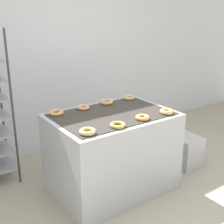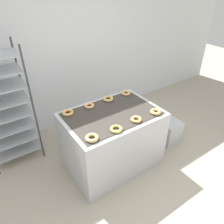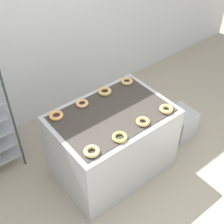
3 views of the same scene
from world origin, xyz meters
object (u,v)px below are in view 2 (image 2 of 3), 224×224
(fryer_machine, at_px, (112,139))
(donut_far_left, at_px, (68,113))
(donut_near_right, at_px, (156,112))
(donut_near_left, at_px, (92,138))
(donut_near_midleft, at_px, (116,129))
(glaze_bin, at_px, (168,131))
(donut_far_midright, at_px, (108,99))
(donut_far_midleft, at_px, (89,106))
(donut_near_midright, at_px, (136,119))
(donut_far_right, at_px, (126,93))
(baking_rack_cart, at_px, (4,108))

(fryer_machine, xyz_separation_m, donut_far_left, (-0.49, 0.32, 0.47))
(donut_near_right, relative_size, donut_far_left, 0.99)
(fryer_machine, distance_m, donut_near_right, 0.75)
(donut_near_left, relative_size, donut_near_midleft, 1.02)
(glaze_bin, relative_size, donut_far_midright, 2.54)
(donut_near_left, relative_size, donut_near_right, 1.04)
(donut_near_left, height_order, donut_near_midleft, donut_near_left)
(glaze_bin, relative_size, donut_near_left, 2.57)
(fryer_machine, height_order, donut_far_left, donut_far_left)
(donut_near_midleft, bearing_deg, donut_far_midleft, 89.75)
(donut_near_midright, height_order, donut_near_right, donut_near_right)
(glaze_bin, height_order, donut_far_right, donut_far_right)
(donut_near_midright, bearing_deg, donut_far_right, 62.81)
(donut_near_right, xyz_separation_m, donut_far_left, (-0.97, 0.64, -0.00))
(donut_near_left, distance_m, donut_near_midright, 0.64)
(donut_near_midleft, xyz_separation_m, donut_near_right, (0.65, 0.01, 0.00))
(donut_far_left, xyz_separation_m, donut_far_right, (0.97, 0.01, 0.00))
(donut_far_left, height_order, donut_far_midleft, donut_far_left)
(donut_near_midleft, relative_size, donut_far_midright, 0.97)
(donut_near_midleft, bearing_deg, donut_near_left, 176.92)
(donut_far_midleft, relative_size, donut_far_midright, 0.90)
(glaze_bin, height_order, donut_far_left, donut_far_left)
(baking_rack_cart, height_order, glaze_bin, baking_rack_cart)
(donut_near_midleft, distance_m, donut_far_midright, 0.74)
(fryer_machine, xyz_separation_m, donut_near_midleft, (-0.17, -0.33, 0.47))
(donut_near_midright, bearing_deg, donut_far_left, 135.53)
(baking_rack_cart, relative_size, glaze_bin, 4.44)
(donut_far_right, bearing_deg, donut_near_midleft, -134.59)
(donut_far_midright, xyz_separation_m, donut_far_right, (0.33, -0.00, -0.00))
(donut_near_right, distance_m, donut_far_midright, 0.73)
(glaze_bin, xyz_separation_m, donut_near_midright, (-0.93, -0.20, 0.72))
(fryer_machine, bearing_deg, donut_near_midleft, -116.94)
(donut_far_midright, bearing_deg, donut_far_left, -178.84)
(donut_far_midleft, bearing_deg, donut_near_midright, -62.99)
(fryer_machine, xyz_separation_m, glaze_bin, (1.08, -0.11, -0.25))
(donut_far_midleft, distance_m, donut_far_midright, 0.32)
(donut_near_right, bearing_deg, donut_far_midright, 116.36)
(donut_near_midright, xyz_separation_m, donut_far_midleft, (-0.32, 0.63, -0.00))
(baking_rack_cart, distance_m, donut_near_left, 1.42)
(donut_far_midleft, bearing_deg, baking_rack_cart, 147.85)
(donut_far_right, bearing_deg, baking_rack_cart, 159.61)
(fryer_machine, bearing_deg, donut_near_right, -33.79)
(fryer_machine, relative_size, donut_far_midright, 8.23)
(fryer_machine, height_order, donut_near_right, donut_near_right)
(donut_far_left, distance_m, donut_far_right, 0.97)
(donut_near_midright, relative_size, donut_near_right, 0.97)
(donut_near_right, bearing_deg, donut_far_right, 89.79)
(donut_near_right, bearing_deg, glaze_bin, 19.51)
(donut_near_right, distance_m, donut_far_midleft, 0.91)
(donut_far_left, xyz_separation_m, donut_far_midright, (0.64, 0.01, 0.00))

